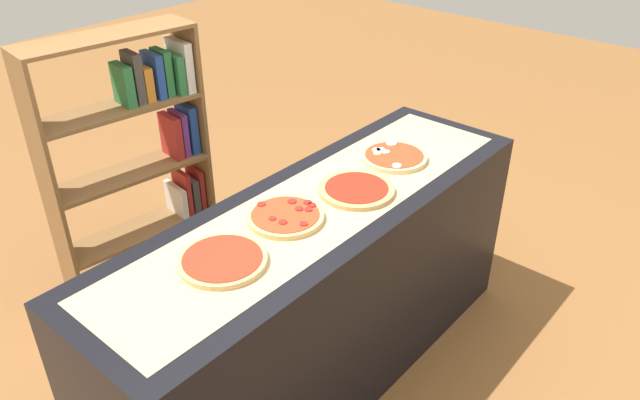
# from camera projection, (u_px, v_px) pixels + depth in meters

# --- Properties ---
(ground_plane) EXTENTS (12.00, 12.00, 0.00)m
(ground_plane) POSITION_uv_depth(u_px,v_px,m) (320.00, 369.00, 2.83)
(ground_plane) COLOR brown
(counter) EXTENTS (2.06, 0.62, 0.89)m
(counter) POSITION_uv_depth(u_px,v_px,m) (320.00, 294.00, 2.60)
(counter) COLOR black
(counter) RESTS_ON ground_plane
(parchment_paper) EXTENTS (1.92, 0.46, 0.00)m
(parchment_paper) POSITION_uv_depth(u_px,v_px,m) (320.00, 204.00, 2.37)
(parchment_paper) COLOR tan
(parchment_paper) RESTS_ON counter
(pizza_plain_0) EXTENTS (0.30, 0.30, 0.02)m
(pizza_plain_0) POSITION_uv_depth(u_px,v_px,m) (222.00, 260.00, 2.04)
(pizza_plain_0) COLOR #DBB26B
(pizza_plain_0) RESTS_ON parchment_paper
(pizza_pepperoni_1) EXTENTS (0.29, 0.29, 0.03)m
(pizza_pepperoni_1) POSITION_uv_depth(u_px,v_px,m) (286.00, 216.00, 2.27)
(pizza_pepperoni_1) COLOR #DBB26B
(pizza_pepperoni_1) RESTS_ON parchment_paper
(pizza_plain_2) EXTENTS (0.30, 0.30, 0.02)m
(pizza_plain_2) POSITION_uv_depth(u_px,v_px,m) (356.00, 190.00, 2.45)
(pizza_plain_2) COLOR tan
(pizza_plain_2) RESTS_ON parchment_paper
(pizza_mozzarella_3) EXTENTS (0.29, 0.29, 0.03)m
(pizza_mozzarella_3) POSITION_uv_depth(u_px,v_px,m) (394.00, 157.00, 2.69)
(pizza_mozzarella_3) COLOR #E5C17F
(pizza_mozzarella_3) RESTS_ON parchment_paper
(bookshelf) EXTENTS (0.82, 0.33, 1.37)m
(bookshelf) POSITION_uv_depth(u_px,v_px,m) (150.00, 167.00, 3.09)
(bookshelf) COLOR brown
(bookshelf) RESTS_ON ground_plane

